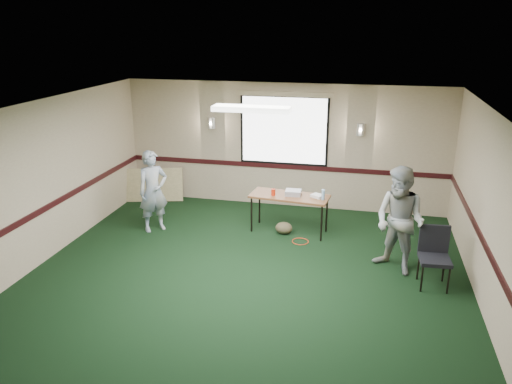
% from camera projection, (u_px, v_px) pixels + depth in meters
% --- Properties ---
extents(ground, '(8.00, 8.00, 0.00)m').
position_uv_depth(ground, '(237.00, 294.00, 7.51)').
color(ground, black).
rests_on(ground, ground).
extents(room_shell, '(8.00, 8.02, 8.00)m').
position_uv_depth(room_shell, '(266.00, 158.00, 8.96)').
color(room_shell, tan).
rests_on(room_shell, ground).
extents(folding_table, '(1.55, 0.76, 0.75)m').
position_uv_depth(folding_table, '(289.00, 198.00, 9.55)').
color(folding_table, brown).
rests_on(folding_table, ground).
extents(projector, '(0.30, 0.26, 0.10)m').
position_uv_depth(projector, '(293.00, 193.00, 9.53)').
color(projector, '#96969E').
rests_on(projector, folding_table).
extents(game_console, '(0.28, 0.26, 0.05)m').
position_uv_depth(game_console, '(317.00, 196.00, 9.42)').
color(game_console, silver).
rests_on(game_console, folding_table).
extents(red_cup, '(0.08, 0.08, 0.12)m').
position_uv_depth(red_cup, '(273.00, 192.00, 9.52)').
color(red_cup, '#B5240C').
rests_on(red_cup, folding_table).
extents(water_bottle, '(0.06, 0.06, 0.20)m').
position_uv_depth(water_bottle, '(323.00, 195.00, 9.26)').
color(water_bottle, '#7EAACE').
rests_on(water_bottle, folding_table).
extents(duffel_bag, '(0.33, 0.25, 0.23)m').
position_uv_depth(duffel_bag, '(284.00, 228.00, 9.64)').
color(duffel_bag, '#4B452B').
rests_on(duffel_bag, ground).
extents(cable_coil, '(0.36, 0.36, 0.02)m').
position_uv_depth(cable_coil, '(300.00, 241.00, 9.31)').
color(cable_coil, '#BF3A17').
rests_on(cable_coil, ground).
extents(folded_table, '(1.48, 0.60, 0.75)m').
position_uv_depth(folded_table, '(150.00, 185.00, 11.35)').
color(folded_table, '#998D5F').
rests_on(folded_table, ground).
extents(conference_chair, '(0.49, 0.50, 0.94)m').
position_uv_depth(conference_chair, '(434.00, 252.00, 7.66)').
color(conference_chair, black).
rests_on(conference_chair, ground).
extents(person_left, '(0.68, 0.68, 1.60)m').
position_uv_depth(person_left, '(153.00, 191.00, 9.61)').
color(person_left, '#446295').
rests_on(person_left, ground).
extents(person_right, '(1.09, 1.05, 1.76)m').
position_uv_depth(person_right, '(400.00, 221.00, 7.96)').
color(person_right, '#7D98C3').
rests_on(person_right, ground).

